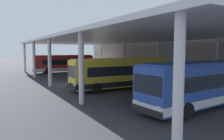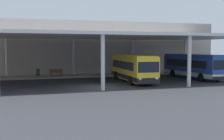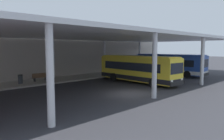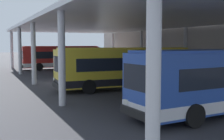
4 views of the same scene
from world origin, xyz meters
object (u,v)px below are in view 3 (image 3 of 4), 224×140
Objects in this scene: bench_waiting at (40,77)px; trash_bin at (20,79)px; bus_middle_bay at (170,64)px; bus_second_bay at (138,69)px.

trash_bin reaches higher than bench_waiting.
bus_middle_bay is at bearing -19.71° from trash_bin.
trash_bin is (-10.53, 8.04, -0.98)m from bus_second_bay.
bus_second_bay is 11.68m from bench_waiting.
bus_second_bay is at bearing -37.35° from trash_bin.
trash_bin is (-19.50, 6.98, -0.98)m from bus_middle_bay.
bench_waiting is 1.84× the size of trash_bin.
bench_waiting is at bearing 8.27° from trash_bin.
bench_waiting is at bearing 156.67° from bus_middle_bay.
bus_middle_bay is 18.57m from bench_waiting.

